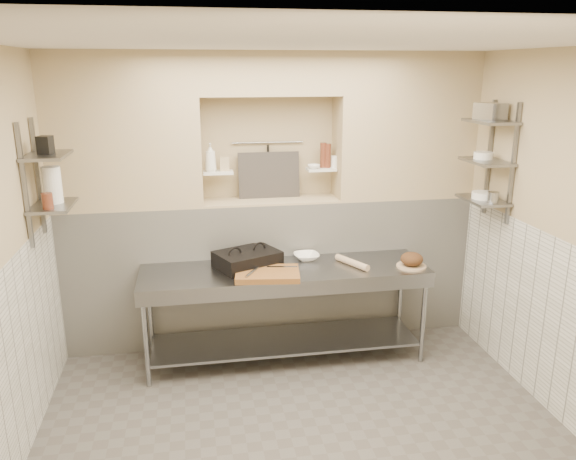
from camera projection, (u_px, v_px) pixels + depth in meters
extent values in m
cube|color=#4C4843|center=(306.00, 442.00, 4.21)|extent=(4.00, 3.90, 0.10)
cube|color=silver|center=(310.00, 33.00, 3.40)|extent=(4.00, 3.90, 0.10)
cube|color=tan|center=(267.00, 196.00, 5.69)|extent=(4.00, 0.10, 2.80)
cube|color=tan|center=(428.00, 449.00, 1.91)|extent=(4.00, 0.10, 2.80)
cube|color=silver|center=(271.00, 269.00, 5.65)|extent=(4.00, 0.40, 1.40)
cube|color=tan|center=(271.00, 200.00, 5.46)|extent=(1.30, 0.40, 0.02)
cube|color=tan|center=(124.00, 131.00, 5.04)|extent=(1.35, 0.40, 1.40)
cube|color=tan|center=(404.00, 126.00, 5.48)|extent=(1.35, 0.40, 1.40)
cube|color=tan|center=(270.00, 73.00, 5.12)|extent=(1.30, 0.40, 0.40)
cube|color=silver|center=(9.00, 378.00, 3.67)|extent=(0.02, 3.90, 1.40)
cube|color=silver|center=(559.00, 331.00, 4.33)|extent=(0.02, 3.90, 1.40)
cube|color=white|center=(218.00, 172.00, 5.29)|extent=(0.28, 0.16, 0.02)
cube|color=white|center=(321.00, 169.00, 5.46)|extent=(0.28, 0.16, 0.02)
cylinder|color=gray|center=(268.00, 142.00, 5.47)|extent=(0.70, 0.02, 0.02)
cylinder|color=black|center=(268.00, 160.00, 5.49)|extent=(0.02, 0.02, 0.30)
cube|color=#383330|center=(269.00, 175.00, 5.49)|extent=(0.60, 0.08, 0.45)
cube|color=slate|center=(38.00, 177.00, 4.55)|extent=(0.03, 0.03, 0.95)
cube|color=slate|center=(25.00, 187.00, 4.17)|extent=(0.03, 0.03, 0.95)
cube|color=slate|center=(53.00, 206.00, 4.44)|extent=(0.30, 0.50, 0.02)
cube|color=slate|center=(47.00, 155.00, 4.32)|extent=(0.30, 0.50, 0.03)
cube|color=slate|center=(489.00, 158.00, 5.19)|extent=(0.03, 0.03, 1.05)
cube|color=slate|center=(513.00, 165.00, 4.81)|extent=(0.03, 0.03, 1.05)
cube|color=slate|center=(483.00, 200.00, 5.07)|extent=(0.30, 0.50, 0.02)
cube|color=slate|center=(487.00, 162.00, 4.98)|extent=(0.30, 0.50, 0.02)
cube|color=slate|center=(491.00, 122.00, 4.88)|extent=(0.30, 0.50, 0.03)
cube|color=gray|center=(285.00, 271.00, 5.09)|extent=(2.60, 0.70, 0.04)
cube|color=gray|center=(285.00, 340.00, 5.28)|extent=(2.45, 0.60, 0.03)
cube|color=gray|center=(291.00, 290.00, 4.79)|extent=(2.60, 0.02, 0.12)
cylinder|color=gray|center=(146.00, 341.00, 4.74)|extent=(0.04, 0.04, 0.86)
cylinder|color=gray|center=(150.00, 313.00, 5.28)|extent=(0.04, 0.04, 0.86)
cylinder|color=gray|center=(423.00, 319.00, 5.15)|extent=(0.04, 0.04, 0.86)
cylinder|color=gray|center=(400.00, 295.00, 5.69)|extent=(0.04, 0.04, 0.86)
cube|color=black|center=(247.00, 262.00, 5.11)|extent=(0.66, 0.58, 0.10)
cube|color=black|center=(247.00, 254.00, 5.09)|extent=(0.66, 0.58, 0.05)
cube|color=brown|center=(268.00, 274.00, 4.88)|extent=(0.60, 0.46, 0.05)
cube|color=gray|center=(282.00, 267.00, 4.98)|extent=(0.28, 0.08, 0.01)
cylinder|color=gray|center=(252.00, 272.00, 4.83)|extent=(0.15, 0.23, 0.02)
imported|color=white|center=(306.00, 257.00, 5.31)|extent=(0.25, 0.25, 0.06)
cylinder|color=tan|center=(352.00, 262.00, 5.15)|extent=(0.24, 0.39, 0.06)
cylinder|color=tan|center=(411.00, 266.00, 5.12)|extent=(0.27, 0.27, 0.02)
ellipsoid|color=#4C2D19|center=(412.00, 259.00, 5.10)|extent=(0.20, 0.20, 0.12)
imported|color=white|center=(210.00, 158.00, 5.22)|extent=(0.11, 0.11, 0.27)
cube|color=tan|center=(224.00, 164.00, 5.30)|extent=(0.09, 0.09, 0.13)
imported|color=white|center=(314.00, 167.00, 5.42)|extent=(0.14, 0.14, 0.04)
cylinder|color=#5B2A1A|center=(328.00, 156.00, 5.44)|extent=(0.06, 0.06, 0.23)
cylinder|color=#5B2A1A|center=(323.00, 155.00, 5.45)|extent=(0.06, 0.06, 0.24)
cylinder|color=white|center=(334.00, 162.00, 5.46)|extent=(0.07, 0.07, 0.11)
cylinder|color=white|center=(52.00, 185.00, 4.44)|extent=(0.15, 0.15, 0.29)
cylinder|color=#5B2A1A|center=(48.00, 201.00, 4.27)|extent=(0.08, 0.08, 0.12)
cube|color=black|center=(45.00, 145.00, 4.29)|extent=(0.12, 0.12, 0.14)
cylinder|color=white|center=(483.00, 195.00, 5.07)|extent=(0.20, 0.20, 0.06)
cylinder|color=gray|center=(493.00, 197.00, 4.90)|extent=(0.10, 0.10, 0.10)
cylinder|color=white|center=(483.00, 155.00, 5.03)|extent=(0.17, 0.17, 0.06)
cube|color=gray|center=(490.00, 111.00, 4.87)|extent=(0.25, 0.27, 0.15)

